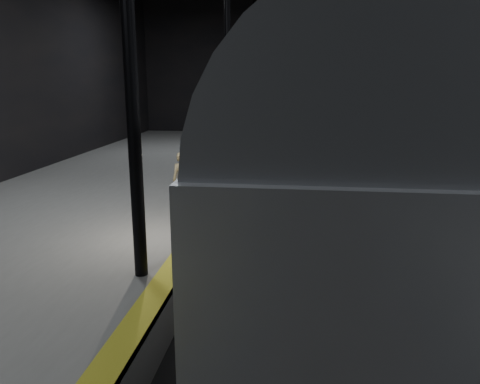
# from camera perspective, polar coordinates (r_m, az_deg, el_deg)

# --- Properties ---
(ground) EXTENTS (44.00, 44.00, 0.00)m
(ground) POSITION_cam_1_polar(r_m,az_deg,el_deg) (13.52, 9.67, -7.75)
(ground) COLOR black
(ground) RESTS_ON ground
(platform_left) EXTENTS (9.00, 43.80, 1.00)m
(platform_left) POSITION_cam_1_polar(r_m,az_deg,el_deg) (14.96, -20.37, -4.28)
(platform_left) COLOR #595956
(platform_left) RESTS_ON ground
(tactile_strip) EXTENTS (0.50, 43.80, 0.01)m
(tactile_strip) POSITION_cam_1_polar(r_m,az_deg,el_deg) (13.41, -4.18, -3.21)
(tactile_strip) COLOR olive
(tactile_strip) RESTS_ON platform_left
(track) EXTENTS (2.40, 43.00, 0.24)m
(track) POSITION_cam_1_polar(r_m,az_deg,el_deg) (13.49, 9.68, -7.48)
(track) COLOR #3F3328
(track) RESTS_ON ground
(train) EXTENTS (3.13, 20.94, 5.60)m
(train) POSITION_cam_1_polar(r_m,az_deg,el_deg) (13.45, 10.08, 5.91)
(train) COLOR #ABADB3
(train) RESTS_ON ground
(woman) EXTENTS (0.71, 0.57, 1.71)m
(woman) POSITION_cam_1_polar(r_m,az_deg,el_deg) (14.50, -7.04, 1.48)
(woman) COLOR #8C7D55
(woman) RESTS_ON platform_left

